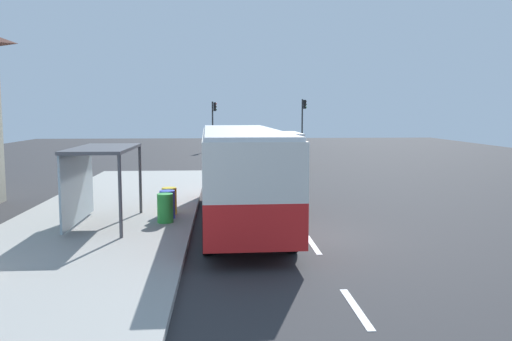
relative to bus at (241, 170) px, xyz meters
The scene contains 20 objects.
ground_plane 12.34m from the bus, 81.93° to the left, with size 56.00×92.00×0.04m, color #2D2D30.
sidewalk_platform 5.00m from the bus, behind, with size 6.20×30.00×0.18m, color #999993.
lane_stripe_seg_0 8.37m from the bus, 76.09° to the right, with size 0.16×2.20×0.01m, color silver.
lane_stripe_seg_1 3.97m from the bus, 56.16° to the right, with size 0.16×2.20×0.01m, color silver.
lane_stripe_seg_2 3.39m from the bus, 46.57° to the left, with size 0.16×2.20×0.01m, color silver.
lane_stripe_seg_3 7.57m from the bus, 74.49° to the left, with size 0.16×2.20×0.01m, color silver.
lane_stripe_seg_4 12.37m from the bus, 80.77° to the left, with size 0.16×2.20×0.01m, color silver.
lane_stripe_seg_5 17.28m from the bus, 83.44° to the left, with size 0.16×2.20×0.01m, color silver.
lane_stripe_seg_6 22.24m from the bus, 84.92° to the left, with size 0.16×2.20×0.01m, color silver.
lane_stripe_seg_7 27.21m from the bus, 85.85° to the left, with size 0.16×2.20×0.01m, color silver.
bus is the anchor object (origin of this frame).
white_van 20.40m from the bus, 78.94° to the left, with size 2.04×5.20×2.30m.
sedan_near 29.04m from the bus, 82.05° to the left, with size 1.88×4.42×1.52m.
sedan_far 39.14m from the bus, 84.12° to the left, with size 1.89×4.43×1.52m.
recycling_bin_green 2.78m from the bus, behind, with size 0.52×0.52×0.95m, color green.
recycling_bin_blue 2.77m from the bus, behind, with size 0.52×0.52×0.95m, color blue.
recycling_bin_yellow 2.94m from the bus, 157.68° to the left, with size 0.52×0.52×0.95m, color yellow.
traffic_light_near_side 34.13m from the bus, 77.79° to the left, with size 0.49×0.28×4.96m.
traffic_light_far_side 34.18m from the bus, 92.32° to the left, with size 0.49×0.28×4.74m.
bus_shelter 4.74m from the bus, behind, with size 1.80×4.00×2.50m.
Camera 1 is at (-2.34, -15.87, 3.82)m, focal length 37.53 mm.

